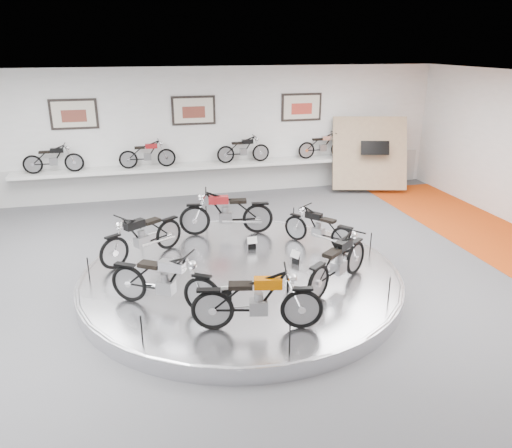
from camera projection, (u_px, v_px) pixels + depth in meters
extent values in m
plane|color=#4F4F51|center=(244.00, 292.00, 9.90)|extent=(16.00, 16.00, 0.00)
plane|color=white|center=(242.00, 84.00, 8.54)|extent=(16.00, 16.00, 0.00)
plane|color=white|center=(194.00, 133.00, 15.60)|extent=(16.00, 0.00, 16.00)
cube|color=#BCBCBA|center=(196.00, 178.00, 16.08)|extent=(15.68, 0.04, 1.10)
cylinder|color=silver|center=(241.00, 279.00, 10.13)|extent=(6.40, 6.40, 0.30)
torus|color=#B2B2BA|center=(241.00, 273.00, 10.09)|extent=(6.40, 6.40, 0.10)
cube|color=silver|center=(197.00, 166.00, 15.67)|extent=(11.00, 0.55, 0.10)
cube|color=beige|center=(74.00, 114.00, 14.53)|extent=(1.35, 0.06, 0.88)
cube|color=beige|center=(194.00, 110.00, 15.33)|extent=(1.35, 0.06, 0.88)
cube|color=beige|center=(302.00, 107.00, 16.12)|extent=(1.35, 0.06, 0.88)
cube|color=tan|center=(370.00, 153.00, 16.31)|extent=(2.56, 1.52, 2.30)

